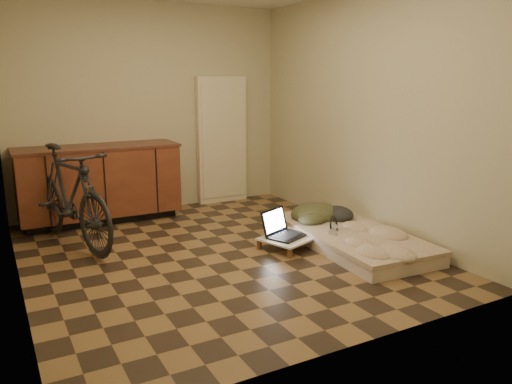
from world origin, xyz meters
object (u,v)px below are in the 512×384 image
lap_desk (294,236)px  laptop (283,231)px  bicycle (69,192)px  futon (351,237)px

lap_desk → laptop: 0.13m
bicycle → laptop: bearing=-45.5°
bicycle → laptop: size_ratio=3.59×
bicycle → futon: (2.50, -1.35, -0.48)m
lap_desk → laptop: (-0.11, 0.03, 0.07)m
laptop → bicycle: bearing=126.4°
bicycle → lap_desk: bicycle is taller
bicycle → futon: bicycle is taller
bicycle → lap_desk: (1.97, -1.09, -0.46)m
bicycle → futon: 2.88m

